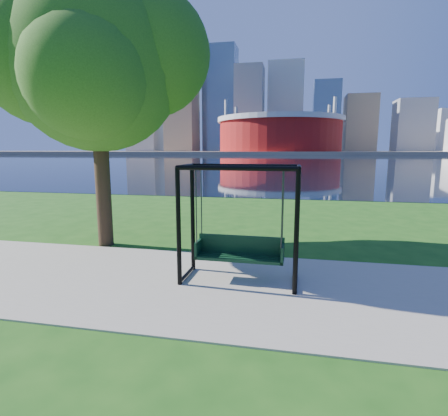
# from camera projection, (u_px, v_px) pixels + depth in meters

# --- Properties ---
(ground) EXTENTS (900.00, 900.00, 0.00)m
(ground) POSITION_uv_depth(u_px,v_px,m) (212.00, 276.00, 7.21)
(ground) COLOR #1E5114
(ground) RESTS_ON ground
(path) EXTENTS (120.00, 4.00, 0.03)m
(path) POSITION_uv_depth(u_px,v_px,m) (206.00, 284.00, 6.73)
(path) COLOR #9E937F
(path) RESTS_ON ground
(river) EXTENTS (900.00, 180.00, 0.02)m
(river) POSITION_uv_depth(u_px,v_px,m) (291.00, 159.00, 105.78)
(river) COLOR black
(river) RESTS_ON ground
(far_bank) EXTENTS (900.00, 228.00, 2.00)m
(far_bank) POSITION_uv_depth(u_px,v_px,m) (295.00, 152.00, 302.76)
(far_bank) COLOR #937F60
(far_bank) RESTS_ON ground
(stadium) EXTENTS (83.00, 83.00, 32.00)m
(stadium) POSITION_uv_depth(u_px,v_px,m) (280.00, 133.00, 233.99)
(stadium) COLOR maroon
(stadium) RESTS_ON far_bank
(skyline) EXTENTS (392.00, 66.00, 96.50)m
(skyline) POSITION_uv_depth(u_px,v_px,m) (291.00, 113.00, 310.88)
(skyline) COLOR gray
(skyline) RESTS_ON far_bank
(swing) EXTENTS (2.26, 1.00, 2.30)m
(swing) POSITION_uv_depth(u_px,v_px,m) (240.00, 227.00, 6.75)
(swing) COLOR black
(swing) RESTS_ON ground
(park_tree) EXTENTS (5.60, 5.06, 6.95)m
(park_tree) POSITION_uv_depth(u_px,v_px,m) (95.00, 61.00, 8.89)
(park_tree) COLOR #2E2014
(park_tree) RESTS_ON ground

